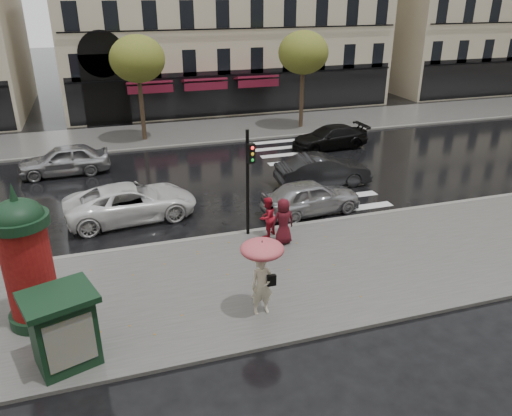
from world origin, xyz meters
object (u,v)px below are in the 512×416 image
object	(u,v)px
woman_red	(267,217)
car_black	(330,137)
newsstand	(63,328)
car_darkgrey	(323,170)
woman_umbrella	(262,265)
car_far_silver	(64,160)
man_burgundy	(283,221)
traffic_light	(249,173)
car_silver	(311,197)
morris_column	(26,258)
car_white	(131,202)

from	to	relation	value
woman_red	car_black	distance (m)	13.01
newsstand	car_darkgrey	distance (m)	15.65
woman_umbrella	car_far_silver	size ratio (longest dim) A/B	0.53
man_burgundy	traffic_light	xyz separation A→B (m)	(-1.04, 1.08, 1.69)
woman_umbrella	car_silver	world-z (taller)	woman_umbrella
car_silver	car_black	world-z (taller)	car_silver
traffic_light	car_black	xyz separation A→B (m)	(8.30, 10.17, -2.02)
car_darkgrey	woman_red	bearing A→B (deg)	138.59
man_burgundy	traffic_light	size ratio (longest dim) A/B	0.42
woman_umbrella	car_silver	distance (m)	8.02
car_silver	car_black	size ratio (longest dim) A/B	0.93
morris_column	car_silver	distance (m)	12.07
traffic_light	car_black	world-z (taller)	traffic_light
car_silver	car_white	xyz separation A→B (m)	(-7.60, 1.74, 0.01)
car_far_silver	car_white	bearing A→B (deg)	21.42
traffic_light	car_far_silver	world-z (taller)	traffic_light
newsstand	car_far_silver	xyz separation A→B (m)	(-0.57, 15.80, -0.41)
man_burgundy	car_darkgrey	xyz separation A→B (m)	(4.17, 5.51, -0.25)
car_darkgrey	morris_column	bearing A→B (deg)	124.25
newsstand	car_white	distance (m)	9.26
woman_umbrella	traffic_light	distance (m)	5.35
man_burgundy	car_silver	distance (m)	3.42
traffic_light	car_silver	bearing A→B (deg)	24.22
car_silver	newsstand	bearing A→B (deg)	120.33
woman_red	morris_column	distance (m)	8.92
traffic_light	morris_column	bearing A→B (deg)	-155.10
woman_umbrella	car_darkgrey	size ratio (longest dim) A/B	0.52
woman_red	morris_column	world-z (taller)	morris_column
woman_red	car_white	bearing A→B (deg)	-68.89
morris_column	car_white	size ratio (longest dim) A/B	0.79
car_silver	car_black	xyz separation A→B (m)	(5.01, 8.69, -0.06)
morris_column	traffic_light	world-z (taller)	morris_column
car_white	car_far_silver	size ratio (longest dim) A/B	1.18
morris_column	car_darkgrey	xyz separation A→B (m)	(12.81, 7.96, -1.43)
man_burgundy	car_far_silver	world-z (taller)	man_burgundy
newsstand	morris_column	bearing A→B (deg)	112.44
woman_red	traffic_light	size ratio (longest dim) A/B	0.38
woman_umbrella	woman_red	distance (m)	5.18
car_darkgrey	car_silver	bearing A→B (deg)	149.32
car_darkgrey	newsstand	bearing A→B (deg)	132.85
newsstand	car_white	size ratio (longest dim) A/B	0.38
car_black	car_far_silver	bearing A→B (deg)	-92.69
traffic_light	car_black	size ratio (longest dim) A/B	0.89
newsstand	car_silver	size ratio (longest dim) A/B	0.48
woman_red	car_silver	bearing A→B (deg)	-178.76
woman_umbrella	traffic_light	world-z (taller)	traffic_light
woman_umbrella	car_far_silver	bearing A→B (deg)	111.93
newsstand	car_darkgrey	world-z (taller)	newsstand
woman_umbrella	traffic_light	bearing A→B (deg)	77.47
car_darkgrey	car_white	distance (m)	9.60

